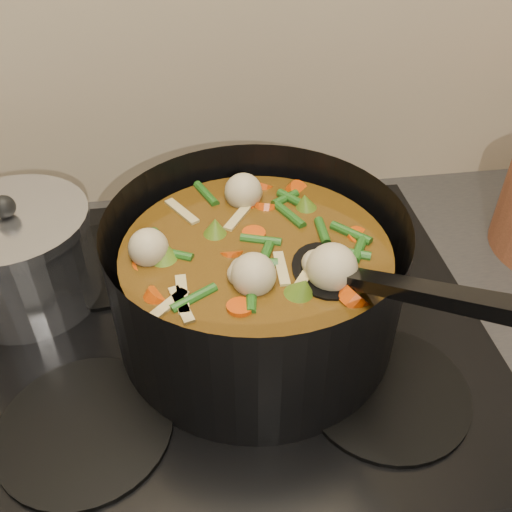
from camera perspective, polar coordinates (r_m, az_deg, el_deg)
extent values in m
cube|color=black|center=(0.74, -2.78, -8.99)|extent=(2.64, 0.64, 0.05)
cube|color=black|center=(0.71, -2.86, -7.14)|extent=(0.62, 0.54, 0.02)
cylinder|color=black|center=(0.63, -16.72, -16.12)|extent=(0.18, 0.18, 0.01)
cylinder|color=black|center=(0.65, 12.88, -13.03)|extent=(0.18, 0.18, 0.01)
cylinder|color=black|center=(0.81, -15.21, -0.77)|extent=(0.18, 0.18, 0.01)
cylinder|color=black|center=(0.82, 7.29, 1.28)|extent=(0.18, 0.18, 0.01)
cylinder|color=black|center=(0.64, 0.00, -2.27)|extent=(0.39, 0.39, 0.16)
cylinder|color=black|center=(0.70, 0.00, -6.88)|extent=(0.32, 0.32, 0.01)
cylinder|color=#5A3D0F|center=(0.65, 0.00, -3.15)|extent=(0.30, 0.30, 0.11)
cylinder|color=#CD4509|center=(0.62, 3.95, 0.77)|extent=(0.03, 0.03, 0.03)
cylinder|color=#CD4509|center=(0.67, 3.10, 4.12)|extent=(0.04, 0.04, 0.03)
cylinder|color=#CD4509|center=(0.70, -4.04, 5.64)|extent=(0.05, 0.04, 0.03)
cylinder|color=#CD4509|center=(0.63, -5.44, 1.01)|extent=(0.04, 0.04, 0.03)
cylinder|color=#CD4509|center=(0.57, -6.86, -3.78)|extent=(0.04, 0.04, 0.03)
cylinder|color=#CD4509|center=(0.58, 0.58, -2.28)|extent=(0.05, 0.05, 0.03)
cylinder|color=#CD4509|center=(0.59, 6.61, -1.85)|extent=(0.04, 0.04, 0.03)
cylinder|color=#CD4509|center=(0.66, 8.74, 3.06)|extent=(0.04, 0.04, 0.03)
cylinder|color=#CD4509|center=(0.66, 0.94, 3.67)|extent=(0.04, 0.05, 0.03)
cylinder|color=#CD4509|center=(0.67, -5.55, 4.11)|extent=(0.04, 0.04, 0.03)
cylinder|color=#CD4509|center=(0.61, -4.02, 0.07)|extent=(0.03, 0.03, 0.03)
sphere|color=tan|center=(0.62, 6.26, 2.01)|extent=(0.05, 0.05, 0.05)
sphere|color=tan|center=(0.66, -2.93, 4.69)|extent=(0.05, 0.05, 0.05)
sphere|color=tan|center=(0.57, -4.36, -1.85)|extent=(0.05, 0.05, 0.05)
sphere|color=tan|center=(0.60, 6.25, 0.17)|extent=(0.05, 0.05, 0.05)
cone|color=#4A6F1B|center=(0.55, 2.99, -4.79)|extent=(0.04, 0.04, 0.04)
cone|color=#4A6F1B|center=(0.64, 7.76, 2.90)|extent=(0.04, 0.04, 0.04)
cone|color=#4A6F1B|center=(0.68, -3.22, 5.53)|extent=(0.04, 0.04, 0.04)
cone|color=#4A6F1B|center=(0.58, -8.12, -1.59)|extent=(0.04, 0.04, 0.04)
cone|color=#4A6F1B|center=(0.55, 4.92, -4.16)|extent=(0.04, 0.04, 0.04)
cylinder|color=#1E5619|center=(0.65, 2.63, 3.10)|extent=(0.01, 0.04, 0.01)
cylinder|color=#1E5619|center=(0.70, -1.37, 6.55)|extent=(0.04, 0.04, 0.01)
cylinder|color=#1E5619|center=(0.66, -6.40, 3.81)|extent=(0.04, 0.02, 0.01)
cylinder|color=#1E5619|center=(0.61, -6.55, 0.21)|extent=(0.03, 0.04, 0.01)
cylinder|color=#1E5619|center=(0.58, -2.85, -1.62)|extent=(0.03, 0.04, 0.01)
cylinder|color=#1E5619|center=(0.53, 1.97, -6.62)|extent=(0.04, 0.02, 0.01)
cylinder|color=#1E5619|center=(0.58, 7.38, -2.43)|extent=(0.04, 0.04, 0.01)
cylinder|color=#1E5619|center=(0.63, 6.35, 1.55)|extent=(0.01, 0.04, 0.01)
cylinder|color=#1E5619|center=(0.65, 2.53, 3.14)|extent=(0.04, 0.03, 0.01)
cylinder|color=#1E5619|center=(0.70, -1.62, 6.53)|extent=(0.04, 0.02, 0.01)
cylinder|color=#1E5619|center=(0.66, -6.54, 3.70)|extent=(0.03, 0.04, 0.01)
cylinder|color=#1E5619|center=(0.61, -6.53, 0.10)|extent=(0.03, 0.04, 0.01)
cylinder|color=#1E5619|center=(0.58, -2.75, -1.67)|extent=(0.04, 0.02, 0.01)
cylinder|color=#1E5619|center=(0.53, 2.30, -6.57)|extent=(0.04, 0.04, 0.01)
cylinder|color=#1E5619|center=(0.58, 7.50, -2.29)|extent=(0.01, 0.04, 0.01)
cube|color=tan|center=(0.65, -6.42, 2.84)|extent=(0.05, 0.01, 0.00)
cube|color=tan|center=(0.57, -5.62, -2.84)|extent=(0.02, 0.05, 0.00)
cube|color=tan|center=(0.56, 3.96, -3.72)|extent=(0.05, 0.03, 0.00)
cube|color=tan|center=(0.63, 7.20, 1.73)|extent=(0.04, 0.04, 0.00)
cube|color=tan|center=(0.68, 0.72, 5.11)|extent=(0.03, 0.05, 0.00)
cube|color=tan|center=(0.64, -6.61, 2.63)|extent=(0.05, 0.02, 0.00)
cube|color=tan|center=(0.57, -5.31, -3.04)|extent=(0.01, 0.05, 0.00)
ellipsoid|color=black|center=(0.59, 6.95, -1.58)|extent=(0.07, 0.09, 0.01)
cube|color=black|center=(0.50, 16.03, -3.44)|extent=(0.10, 0.19, 0.12)
cylinder|color=silver|center=(0.76, -22.31, -0.48)|extent=(0.18, 0.18, 0.11)
cylinder|color=silver|center=(0.73, -23.50, 3.26)|extent=(0.18, 0.18, 0.01)
sphere|color=black|center=(0.72, -23.91, 4.53)|extent=(0.03, 0.03, 0.03)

